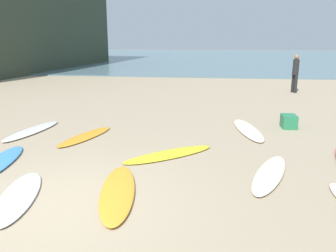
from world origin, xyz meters
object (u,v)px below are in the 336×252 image
at_px(beachgoer_near, 295,71).
at_px(beach_cooler, 289,121).
at_px(surfboard_0, 86,136).
at_px(surfboard_9, 270,174).
at_px(surfboard_1, 248,130).
at_px(surfboard_7, 32,131).
at_px(surfboard_8, 118,192).
at_px(surfboard_5, 18,196).
at_px(surfboard_6, 169,154).

bearing_deg(beachgoer_near, beach_cooler, 139.93).
bearing_deg(beachgoer_near, surfboard_0, 113.01).
bearing_deg(surfboard_9, surfboard_1, -69.27).
bearing_deg(surfboard_7, surfboard_8, -36.57).
height_order(surfboard_5, beach_cooler, beach_cooler).
relative_size(surfboard_7, beach_cooler, 4.28).
distance_m(surfboard_5, beach_cooler, 7.56).
relative_size(surfboard_6, surfboard_7, 0.99).
height_order(surfboard_9, beachgoer_near, beachgoer_near).
bearing_deg(surfboard_9, beach_cooler, -87.47).
bearing_deg(surfboard_5, surfboard_7, 100.04).
xyz_separation_m(surfboard_1, surfboard_5, (-4.22, -4.76, -0.00)).
height_order(surfboard_6, beachgoer_near, beachgoer_near).
relative_size(surfboard_0, surfboard_6, 0.92).
relative_size(surfboard_1, surfboard_6, 1.08).
distance_m(surfboard_9, beach_cooler, 3.92).
height_order(surfboard_5, surfboard_6, surfboard_5).
relative_size(surfboard_0, surfboard_8, 0.90).
height_order(surfboard_1, surfboard_6, surfboard_1).
bearing_deg(surfboard_0, surfboard_8, -43.87).
xyz_separation_m(surfboard_0, surfboard_8, (1.73, -3.22, 0.01)).
xyz_separation_m(surfboard_9, beachgoer_near, (2.73, 10.49, 0.95)).
bearing_deg(beachgoer_near, surfboard_6, 126.81).
relative_size(surfboard_7, surfboard_9, 1.03).
bearing_deg(surfboard_8, surfboard_6, 62.20).
xyz_separation_m(surfboard_8, beachgoer_near, (5.44, 11.63, 0.95)).
bearing_deg(surfboard_0, surfboard_6, -8.17).
height_order(surfboard_0, surfboard_7, surfboard_7).
distance_m(surfboard_0, surfboard_6, 2.64).
distance_m(surfboard_1, surfboard_8, 5.12).
distance_m(surfboard_5, surfboard_7, 4.31).
height_order(surfboard_1, beach_cooler, beach_cooler).
height_order(surfboard_8, beach_cooler, beach_cooler).
height_order(surfboard_8, surfboard_9, surfboard_8).
bearing_deg(surfboard_8, beachgoer_near, 54.41).
bearing_deg(beach_cooler, beachgoer_near, 76.49).
bearing_deg(surfboard_0, beach_cooler, 34.72).
bearing_deg(surfboard_1, surfboard_7, 178.82).
bearing_deg(surfboard_8, surfboard_5, -177.88).
relative_size(surfboard_1, surfboard_9, 1.11).
xyz_separation_m(surfboard_0, surfboard_5, (0.12, -3.58, 0.00)).
distance_m(surfboard_7, surfboard_8, 4.92).
xyz_separation_m(surfboard_0, surfboard_7, (-1.67, 0.34, 0.01)).
relative_size(surfboard_6, surfboard_8, 0.98).
height_order(surfboard_1, surfboard_5, surfboard_1).
relative_size(surfboard_5, beachgoer_near, 1.17).
xyz_separation_m(surfboard_8, surfboard_9, (2.71, 1.14, -0.00)).
bearing_deg(surfboard_1, surfboard_9, -97.52).
bearing_deg(surfboard_1, surfboard_8, -129.86).
distance_m(surfboard_1, beachgoer_near, 7.82).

